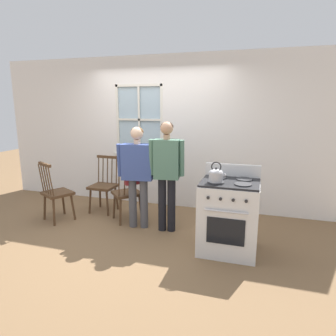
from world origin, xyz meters
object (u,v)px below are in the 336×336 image
object	(u,v)px
chair_center_cluster	(56,194)
person_teen_center	(167,168)
kettle	(216,175)
potted_plant	(137,149)
handbag	(132,176)
person_elderly_left	(138,168)
chair_near_wall	(104,186)
chair_by_window	(127,194)
stove	(229,216)

from	to	relation	value
chair_center_cluster	person_teen_center	bearing A→B (deg)	-147.82
person_teen_center	kettle	bearing A→B (deg)	-39.92
potted_plant	handbag	size ratio (longest dim) A/B	0.79
chair_center_cluster	potted_plant	size ratio (longest dim) A/B	4.02
person_elderly_left	handbag	size ratio (longest dim) A/B	5.01
person_elderly_left	chair_near_wall	bearing A→B (deg)	142.87
chair_by_window	chair_center_cluster	bearing A→B (deg)	-27.60
potted_plant	chair_by_window	bearing A→B (deg)	-77.33
person_teen_center	handbag	world-z (taller)	person_teen_center
chair_center_cluster	handbag	xyz separation A→B (m)	(1.26, 0.17, 0.35)
person_elderly_left	stove	bearing A→B (deg)	-22.68
person_elderly_left	potted_plant	distance (m)	1.15
chair_center_cluster	handbag	size ratio (longest dim) A/B	3.16
person_elderly_left	potted_plant	bearing A→B (deg)	105.43
chair_by_window	person_elderly_left	distance (m)	0.58
stove	handbag	distance (m)	1.58
person_teen_center	person_elderly_left	bearing A→B (deg)	172.60
chair_near_wall	stove	distance (m)	2.39
chair_center_cluster	person_teen_center	world-z (taller)	person_teen_center
chair_by_window	person_teen_center	distance (m)	0.91
stove	kettle	size ratio (longest dim) A/B	4.39
chair_center_cluster	stove	world-z (taller)	stove
chair_by_window	stove	bearing A→B (deg)	117.21
chair_center_cluster	kettle	size ratio (longest dim) A/B	3.93
stove	potted_plant	size ratio (longest dim) A/B	4.49
chair_near_wall	person_elderly_left	bearing A→B (deg)	-26.87
person_elderly_left	kettle	xyz separation A→B (m)	(1.23, -0.49, 0.10)
chair_near_wall	person_elderly_left	distance (m)	1.08
potted_plant	handbag	xyz separation A→B (m)	(0.36, -1.03, -0.24)
kettle	potted_plant	distance (m)	2.29
chair_center_cluster	person_teen_center	distance (m)	1.89
chair_near_wall	person_elderly_left	size ratio (longest dim) A/B	0.63
chair_by_window	chair_center_cluster	xyz separation A→B (m)	(-1.09, -0.33, 0.00)
chair_by_window	handbag	bearing A→B (deg)	90.00
chair_center_cluster	handbag	bearing A→B (deg)	-144.82
chair_by_window	stove	xyz separation A→B (m)	(1.66, -0.55, 0.02)
person_elderly_left	handbag	xyz separation A→B (m)	(-0.11, 0.03, -0.13)
chair_near_wall	person_elderly_left	world-z (taller)	person_elderly_left
potted_plant	handbag	distance (m)	1.11
person_teen_center	potted_plant	distance (m)	1.40
chair_center_cluster	kettle	distance (m)	2.68
person_teen_center	chair_near_wall	bearing A→B (deg)	152.67
chair_by_window	kettle	world-z (taller)	kettle
chair_near_wall	kettle	distance (m)	2.36
chair_near_wall	chair_center_cluster	bearing A→B (deg)	-128.16
chair_near_wall	person_teen_center	bearing A→B (deg)	-17.69
chair_near_wall	kettle	world-z (taller)	kettle
kettle	person_teen_center	bearing A→B (deg)	147.79
chair_near_wall	handbag	distance (m)	0.93
chair_center_cluster	chair_near_wall	bearing A→B (deg)	-102.40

